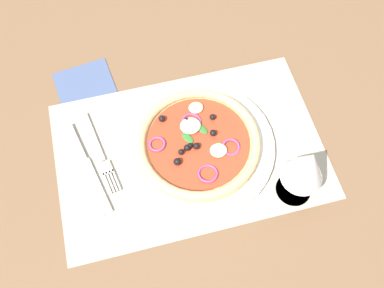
# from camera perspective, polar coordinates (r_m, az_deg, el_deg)

# --- Properties ---
(ground_plane) EXTENTS (1.90, 1.40, 0.02)m
(ground_plane) POSITION_cam_1_polar(r_m,az_deg,el_deg) (0.82, -0.36, -1.22)
(ground_plane) COLOR brown
(placemat) EXTENTS (0.50, 0.33, 0.00)m
(placemat) POSITION_cam_1_polar(r_m,az_deg,el_deg) (0.81, -0.36, -0.80)
(placemat) COLOR #A39984
(placemat) RESTS_ON ground_plane
(plate) EXTENTS (0.29, 0.29, 0.01)m
(plate) POSITION_cam_1_polar(r_m,az_deg,el_deg) (0.81, 0.76, 0.01)
(plate) COLOR white
(plate) RESTS_ON placemat
(pizza) EXTENTS (0.23, 0.23, 0.03)m
(pizza) POSITION_cam_1_polar(r_m,az_deg,el_deg) (0.79, 0.77, 0.54)
(pizza) COLOR tan
(pizza) RESTS_ON plate
(fork) EXTENTS (0.05, 0.18, 0.00)m
(fork) POSITION_cam_1_polar(r_m,az_deg,el_deg) (0.82, -12.05, -1.53)
(fork) COLOR silver
(fork) RESTS_ON placemat
(knife) EXTENTS (0.06, 0.20, 0.01)m
(knife) POSITION_cam_1_polar(r_m,az_deg,el_deg) (0.81, -13.84, -3.15)
(knife) COLOR silver
(knife) RESTS_ON placemat
(wine_glass) EXTENTS (0.07, 0.07, 0.15)m
(wine_glass) POSITION_cam_1_polar(r_m,az_deg,el_deg) (0.71, 15.06, -3.07)
(wine_glass) COLOR silver
(wine_glass) RESTS_ON ground_plane
(napkin) EXTENTS (0.13, 0.12, 0.00)m
(napkin) POSITION_cam_1_polar(r_m,az_deg,el_deg) (0.91, -14.17, 7.74)
(napkin) COLOR #425175
(napkin) RESTS_ON ground_plane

